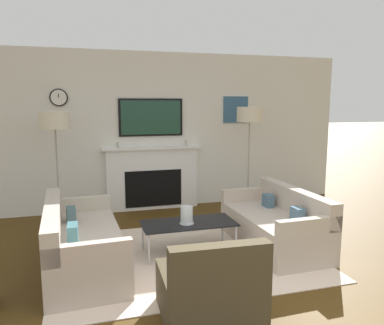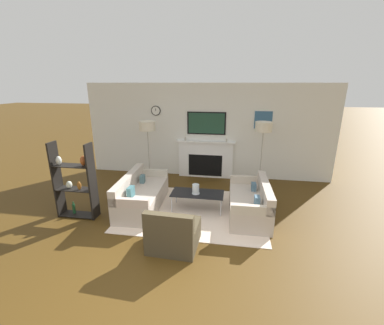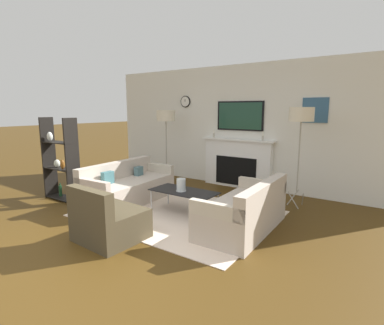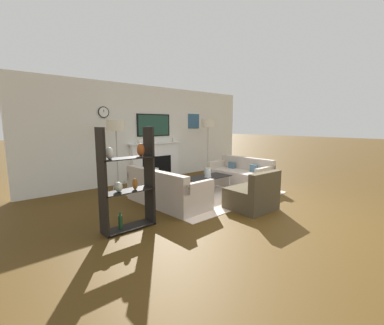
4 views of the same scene
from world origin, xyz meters
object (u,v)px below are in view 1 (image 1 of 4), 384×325
object	(u,v)px
hurricane_candle	(187,216)
couch_right	(276,225)
armchair	(210,290)
floor_lamp_right	(250,116)
coffee_table	(189,224)
couch_left	(80,245)
floor_lamp_left	(55,122)

from	to	relation	value
hurricane_candle	couch_right	bearing A→B (deg)	-1.97
armchair	floor_lamp_right	xyz separation A→B (m)	(1.66, 2.88, 1.37)
couch_right	floor_lamp_right	bearing A→B (deg)	78.75
couch_right	coffee_table	xyz separation A→B (m)	(-1.15, 0.07, 0.10)
couch_left	armchair	bearing A→B (deg)	-51.63
couch_right	hurricane_candle	size ratio (longest dim) A/B	7.71
armchair	floor_lamp_left	distance (m)	3.45
armchair	couch_right	bearing A→B (deg)	44.93
couch_right	coffee_table	world-z (taller)	couch_right
armchair	floor_lamp_right	size ratio (longest dim) A/B	0.47
couch_left	coffee_table	world-z (taller)	couch_left
coffee_table	floor_lamp_left	xyz separation A→B (m)	(-1.58, 1.46, 1.20)
coffee_table	hurricane_candle	distance (m)	0.13
couch_right	couch_left	bearing A→B (deg)	-179.91
floor_lamp_right	armchair	bearing A→B (deg)	-119.90
couch_left	floor_lamp_left	size ratio (longest dim) A/B	1.08
couch_right	floor_lamp_right	size ratio (longest dim) A/B	0.92
coffee_table	hurricane_candle	xyz separation A→B (m)	(-0.03, -0.03, 0.12)
couch_right	coffee_table	distance (m)	1.15
couch_left	floor_lamp_right	xyz separation A→B (m)	(2.72, 1.54, 1.35)
armchair	floor_lamp_left	xyz separation A→B (m)	(-1.37, 2.88, 1.31)
couch_right	floor_lamp_left	world-z (taller)	floor_lamp_left
couch_left	couch_right	size ratio (longest dim) A/B	1.14
floor_lamp_left	floor_lamp_right	world-z (taller)	floor_lamp_right
armchair	floor_lamp_left	size ratio (longest dim) A/B	0.49
floor_lamp_right	couch_left	bearing A→B (deg)	-150.56
couch_left	hurricane_candle	world-z (taller)	couch_left
floor_lamp_left	floor_lamp_right	xyz separation A→B (m)	(3.03, 0.00, 0.06)
couch_right	floor_lamp_left	xyz separation A→B (m)	(-2.72, 1.53, 1.30)
floor_lamp_left	hurricane_candle	bearing A→B (deg)	-44.02
floor_lamp_right	floor_lamp_left	bearing A→B (deg)	-180.00
couch_left	floor_lamp_right	world-z (taller)	floor_lamp_right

